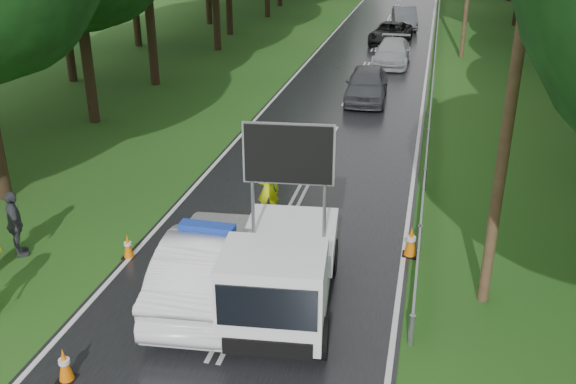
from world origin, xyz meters
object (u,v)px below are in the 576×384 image
(queue_car_second, at_px, (392,52))
(queue_car_fourth, at_px, (404,18))
(barrier, at_px, (213,262))
(queue_car_first, at_px, (367,84))
(officer, at_px, (268,190))
(civilian, at_px, (304,278))
(queue_car_third, at_px, (391,33))
(police_sedan, at_px, (209,263))
(work_truck, at_px, (281,271))

(queue_car_second, height_order, queue_car_fourth, queue_car_fourth)
(barrier, relative_size, queue_car_first, 0.54)
(officer, bearing_deg, civilian, 100.67)
(barrier, distance_m, queue_car_third, 30.30)
(police_sedan, relative_size, queue_car_third, 1.06)
(police_sedan, xyz_separation_m, queue_car_third, (1.63, 30.42, -0.15))
(queue_car_third, bearing_deg, civilian, -82.74)
(police_sedan, distance_m, queue_car_fourth, 36.49)
(barrier, distance_m, queue_car_second, 24.36)
(police_sedan, bearing_deg, queue_car_third, -98.34)
(officer, relative_size, queue_car_second, 0.35)
(queue_car_second, xyz_separation_m, queue_car_third, (-0.56, 6.00, -0.01))
(police_sedan, relative_size, queue_car_first, 1.13)
(work_truck, bearing_deg, civilian, -5.80)
(work_truck, xyz_separation_m, queue_car_third, (-0.10, 30.76, -0.38))
(civilian, bearing_deg, barrier, 151.33)
(police_sedan, bearing_deg, barrier, -105.33)
(queue_car_third, bearing_deg, queue_car_second, -78.48)
(civilian, xyz_separation_m, queue_car_first, (-0.60, 17.11, -0.17))
(police_sedan, height_order, queue_car_second, police_sedan)
(civilian, bearing_deg, queue_car_first, 76.14)
(police_sedan, bearing_deg, officer, -99.18)
(queue_car_first, xyz_separation_m, queue_car_second, (0.56, 7.64, -0.08))
(barrier, bearing_deg, civilian, -1.87)
(civilian, distance_m, queue_car_third, 30.77)
(barrier, bearing_deg, work_truck, -5.40)
(work_truck, xyz_separation_m, queue_car_second, (0.46, 24.76, -0.37))
(work_truck, xyz_separation_m, barrier, (-1.70, 0.50, -0.28))
(civilian, xyz_separation_m, queue_car_third, (-0.60, 30.76, -0.27))
(work_truck, height_order, queue_car_second, work_truck)
(queue_car_first, bearing_deg, work_truck, -92.36)
(barrier, bearing_deg, queue_car_third, 97.92)
(queue_car_second, distance_m, queue_car_third, 6.03)
(civilian, bearing_deg, queue_car_second, 74.22)
(queue_car_first, height_order, queue_car_second, queue_car_first)
(queue_car_second, height_order, queue_car_third, queue_car_second)
(work_truck, relative_size, officer, 3.02)
(officer, height_order, queue_car_second, officer)
(queue_car_second, distance_m, queue_car_fourth, 12.00)
(queue_car_first, bearing_deg, queue_car_second, 83.07)
(work_truck, distance_m, queue_car_second, 24.77)
(queue_car_fourth, bearing_deg, queue_car_first, -99.50)
(police_sedan, distance_m, barrier, 0.18)
(queue_car_first, xyz_separation_m, queue_car_fourth, (0.52, 19.64, -0.01))
(queue_car_third, bearing_deg, queue_car_first, -83.85)
(officer, xyz_separation_m, queue_car_second, (1.91, 20.26, -0.15))
(barrier, xyz_separation_m, queue_car_first, (1.60, 16.61, -0.00))
(work_truck, height_order, barrier, work_truck)
(work_truck, distance_m, officer, 4.73)
(barrier, bearing_deg, police_sedan, -89.10)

